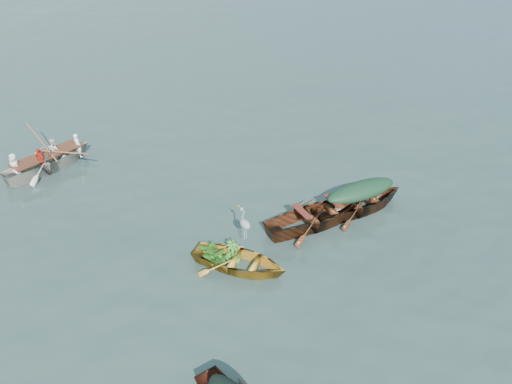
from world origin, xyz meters
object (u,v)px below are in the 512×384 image
(green_tarp_boat, at_px, (358,211))
(open_wooden_boat, at_px, (316,225))
(yellow_dinghy, at_px, (239,268))
(rowed_boat, at_px, (51,169))
(heron, at_px, (245,229))

(green_tarp_boat, relative_size, open_wooden_boat, 0.95)
(yellow_dinghy, relative_size, rowed_boat, 0.70)
(green_tarp_boat, xyz_separation_m, heron, (-4.03, 0.02, 0.89))
(open_wooden_boat, distance_m, rowed_boat, 9.56)
(open_wooden_boat, bearing_deg, yellow_dinghy, 103.47)
(green_tarp_boat, distance_m, rowed_boat, 10.66)
(open_wooden_boat, bearing_deg, green_tarp_boat, -89.89)
(yellow_dinghy, relative_size, heron, 3.46)
(open_wooden_boat, distance_m, heron, 2.65)
(yellow_dinghy, bearing_deg, rowed_boat, 73.35)
(green_tarp_boat, height_order, heron, heron)
(rowed_boat, height_order, heron, heron)
(yellow_dinghy, xyz_separation_m, rowed_boat, (-2.98, 8.01, 0.00))
(green_tarp_boat, relative_size, heron, 4.74)
(yellow_dinghy, height_order, green_tarp_boat, green_tarp_boat)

